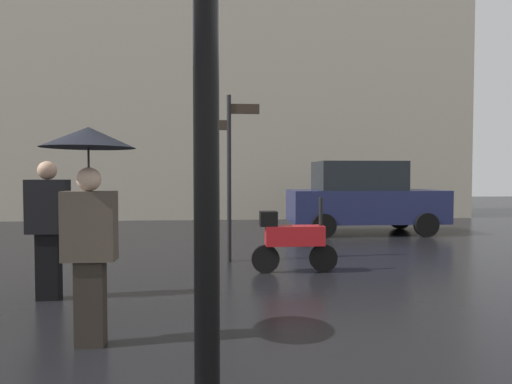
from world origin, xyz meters
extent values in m
cylinder|color=black|center=(-0.12, -0.66, 1.35)|extent=(0.09, 0.09, 2.71)
cube|color=#2A241E|center=(-1.29, 2.03, 0.40)|extent=(0.26, 0.17, 0.80)
cube|color=#473D33|center=(-1.29, 2.03, 1.12)|extent=(0.48, 0.21, 0.65)
sphere|color=beige|center=(-1.29, 2.03, 1.56)|extent=(0.22, 0.22, 0.22)
cylinder|color=black|center=(-1.29, 2.03, 1.70)|extent=(0.02, 0.02, 0.30)
cone|color=black|center=(-1.29, 2.03, 1.95)|extent=(0.85, 0.85, 0.19)
cube|color=black|center=(-2.28, 3.66, 0.43)|extent=(0.28, 0.18, 0.85)
cube|color=black|center=(-2.28, 3.66, 1.20)|extent=(0.51, 0.23, 0.69)
sphere|color=tan|center=(-2.28, 3.66, 1.66)|extent=(0.24, 0.24, 0.24)
cube|color=black|center=(-2.05, 3.66, 1.09)|extent=(0.12, 0.24, 0.28)
cylinder|color=black|center=(1.61, 5.00, 0.23)|extent=(0.46, 0.09, 0.46)
cylinder|color=black|center=(0.65, 5.00, 0.23)|extent=(0.46, 0.09, 0.46)
cube|color=red|center=(1.13, 5.00, 0.61)|extent=(0.96, 0.32, 0.32)
cube|color=black|center=(0.69, 5.00, 0.89)|extent=(0.28, 0.28, 0.24)
cylinder|color=black|center=(1.56, 5.00, 0.96)|extent=(0.06, 0.06, 0.55)
cube|color=#1E234C|center=(3.88, 9.79, 0.75)|extent=(4.16, 1.73, 0.88)
cube|color=black|center=(3.67, 9.79, 1.58)|extent=(2.29, 1.59, 0.78)
cylinder|color=black|center=(5.23, 10.65, 0.31)|extent=(0.63, 0.18, 0.63)
cylinder|color=black|center=(5.23, 8.92, 0.31)|extent=(0.63, 0.18, 0.63)
cylinder|color=black|center=(2.53, 10.65, 0.31)|extent=(0.63, 0.18, 0.63)
cylinder|color=black|center=(2.53, 8.92, 0.31)|extent=(0.63, 0.18, 0.63)
cylinder|color=black|center=(0.07, 6.02, 1.53)|extent=(0.08, 0.08, 3.07)
cube|color=#33281E|center=(0.35, 6.02, 2.82)|extent=(0.56, 0.04, 0.18)
cube|color=#33281E|center=(-0.19, 6.02, 2.52)|extent=(0.52, 0.04, 0.18)
cube|color=#B2A893|center=(0.00, 14.87, 7.80)|extent=(18.53, 2.29, 15.61)
camera|label=1|loc=(-0.06, -2.18, 1.59)|focal=31.19mm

